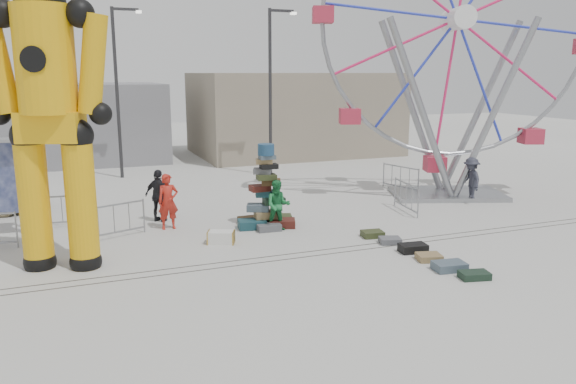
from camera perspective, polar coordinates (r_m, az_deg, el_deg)
name	(u,v)px	position (r m, az deg, el deg)	size (l,w,h in m)	color
ground	(327,262)	(15.33, 4.00, -7.11)	(90.00, 90.00, 0.00)	#9E9E99
track_line_near	(318,255)	(15.84, 3.07, -6.44)	(40.00, 0.04, 0.01)	#47443F
track_line_far	(312,251)	(16.19, 2.49, -6.03)	(40.00, 0.04, 0.01)	#47443F
building_right	(293,113)	(35.71, 0.52, 7.99)	(12.00, 8.00, 5.00)	gray
building_left	(73,122)	(35.19, -20.99, 6.65)	(10.00, 8.00, 4.40)	gray
lamp_post_right	(272,84)	(27.70, -1.64, 10.92)	(1.41, 0.25, 8.00)	#2D2D30
lamp_post_left	(119,84)	(28.17, -16.84, 10.44)	(1.41, 0.25, 8.00)	#2D2D30
suitcase_tower	(266,203)	(18.60, -2.26, -1.17)	(2.06, 1.73, 2.76)	#1A434E
crash_test_dummy	(49,104)	(15.23, -23.10, 8.21)	(3.17, 1.62, 8.07)	black
ferris_wheel	(456,43)	(23.74, 16.71, 14.29)	(10.21, 3.98, 12.50)	gray
steamer_trunk	(221,237)	(16.98, -6.81, -4.59)	(0.79, 0.46, 0.37)	silver
row_case_0	(372,234)	(17.72, 8.58, -4.24)	(0.65, 0.50, 0.19)	#363E1F
row_case_1	(390,240)	(17.16, 10.32, -4.87)	(0.62, 0.48, 0.18)	#5B5D63
row_case_2	(413,248)	(16.46, 12.59, -5.58)	(0.77, 0.48, 0.24)	black
row_case_3	(429,257)	(15.87, 14.13, -6.44)	(0.64, 0.53, 0.18)	olive
row_case_4	(449,266)	(15.24, 16.08, -7.25)	(0.83, 0.55, 0.22)	#495B68
row_case_5	(474,275)	(14.83, 18.41, -8.02)	(0.73, 0.44, 0.18)	#1A2F21
barricade_dummy_b	(62,211)	(19.92, -21.97, -1.82)	(2.00, 0.10, 1.10)	gray
barricade_dummy_c	(114,221)	(18.09, -17.25, -2.83)	(2.00, 0.10, 1.10)	gray
barricade_wheel_front	(406,197)	(21.04, 11.91, -0.50)	(2.00, 0.10, 1.10)	gray
barricade_wheel_back	(400,178)	(24.75, 11.35, 1.40)	(2.00, 0.10, 1.10)	gray
pedestrian_red	(168,202)	(18.66, -12.08, -0.96)	(0.67, 0.44, 1.82)	#B22319
pedestrian_green	(278,205)	(18.10, -1.02, -1.36)	(0.80, 0.63, 1.65)	#1C7037
pedestrian_black	(159,196)	(19.65, -12.96, -0.37)	(1.06, 0.44, 1.81)	black
pedestrian_grey	(471,180)	(23.20, 18.09, 1.18)	(1.15, 0.66, 1.78)	#282935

